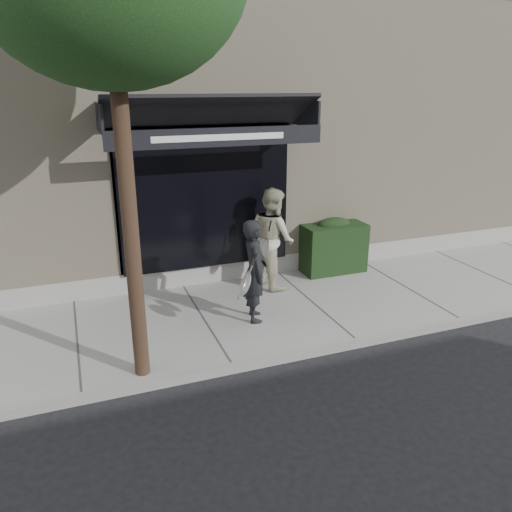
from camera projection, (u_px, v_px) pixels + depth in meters
name	position (u px, v px, depth m)	size (l,w,h in m)	color
ground	(311.00, 307.00, 9.02)	(80.00, 80.00, 0.00)	black
sidewalk	(311.00, 304.00, 9.00)	(20.00, 3.00, 0.12)	gray
curb	(357.00, 343.00, 7.62)	(20.00, 0.10, 0.14)	gray
building_facade	(225.00, 129.00, 12.50)	(14.30, 8.04, 5.64)	#BCAE90
hedge	(333.00, 246.00, 10.27)	(1.30, 0.70, 1.14)	black
pedestrian_front	(254.00, 271.00, 8.03)	(0.74, 0.93, 1.70)	black
pedestrian_back	(273.00, 238.00, 9.39)	(0.81, 0.99, 1.90)	#B8B293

